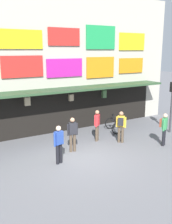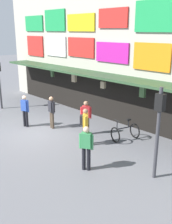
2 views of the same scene
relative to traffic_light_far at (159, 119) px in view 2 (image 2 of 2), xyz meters
name	(u,v)px [view 2 (image 2 of 2)]	position (x,y,z in m)	size (l,w,h in m)	color
ground_plane	(39,132)	(-6.39, -0.54, -2.14)	(80.00, 80.00, 0.00)	slate
shopfront	(103,47)	(-6.40, 4.03, 1.82)	(18.00, 2.60, 8.00)	#B2AD9E
traffic_light_far	(159,119)	(0.00, 0.00, 0.00)	(0.28, 0.33, 3.20)	#38383D
bicycle_parked	(125,132)	(-2.77, 1.80, -1.75)	(0.99, 1.31, 1.05)	black
pedestrian_in_blue	(52,111)	(-6.37, 0.27, -1.19)	(0.52, 0.28, 1.68)	brown
pedestrian_in_red	(25,109)	(-7.49, -0.62, -1.19)	(0.51, 0.31, 1.68)	black
pedestrian_in_yellow	(86,145)	(-2.00, -1.35, -1.16)	(0.48, 0.47, 1.68)	black
pedestrian_in_black	(85,124)	(-3.63, 0.07, -1.16)	(0.47, 0.47, 1.68)	brown
pedestrian_in_white	(86,116)	(-4.52, 0.96, -1.19)	(0.41, 0.41, 1.68)	brown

